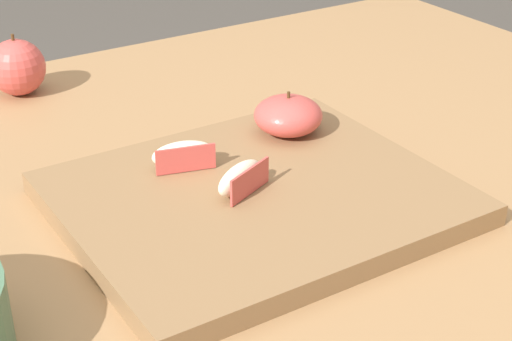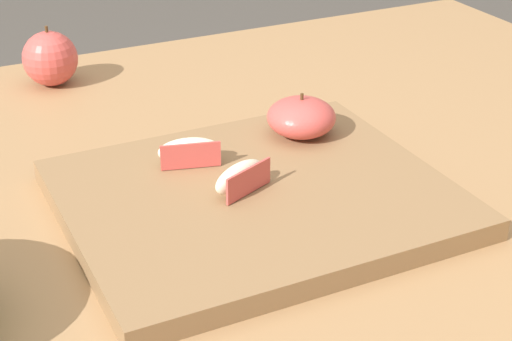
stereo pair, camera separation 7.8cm
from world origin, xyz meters
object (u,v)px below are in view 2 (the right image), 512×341
object	(u,v)px
apple_wedge_middle	(240,177)
whole_apple_pink_lady	(50,59)
cutting_board	(256,198)
apple_half_skin_up	(301,117)
apple_wedge_near_knife	(189,151)

from	to	relation	value
apple_wedge_middle	whole_apple_pink_lady	size ratio (longest dim) A/B	0.83
cutting_board	whole_apple_pink_lady	distance (m)	0.43
apple_wedge_middle	whole_apple_pink_lady	world-z (taller)	whole_apple_pink_lady
apple_wedge_middle	whole_apple_pink_lady	bearing A→B (deg)	102.03
apple_half_skin_up	apple_wedge_middle	distance (m)	0.14
apple_wedge_middle	apple_wedge_near_knife	bearing A→B (deg)	107.47
cutting_board	apple_half_skin_up	size ratio (longest dim) A/B	4.80
apple_wedge_near_knife	whole_apple_pink_lady	xyz separation A→B (m)	(-0.06, 0.34, 0.00)
apple_wedge_middle	cutting_board	bearing A→B (deg)	-14.29
cutting_board	whole_apple_pink_lady	xyz separation A→B (m)	(-0.10, 0.41, 0.03)
apple_wedge_near_knife	apple_half_skin_up	bearing A→B (deg)	5.01
apple_wedge_middle	apple_half_skin_up	bearing A→B (deg)	37.07
cutting_board	whole_apple_pink_lady	bearing A→B (deg)	103.87
apple_half_skin_up	apple_wedge_middle	world-z (taller)	apple_half_skin_up
apple_half_skin_up	apple_wedge_near_knife	xyz separation A→B (m)	(-0.14, -0.01, -0.01)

